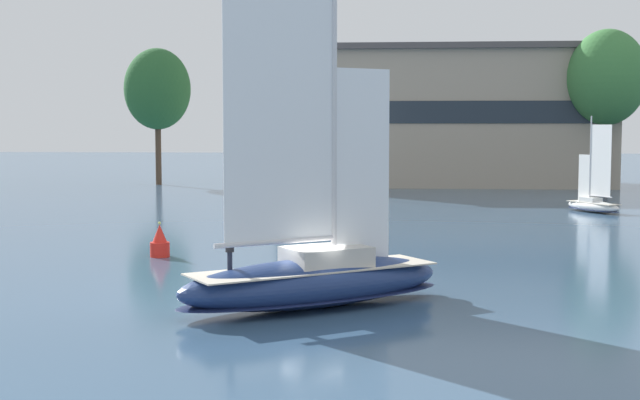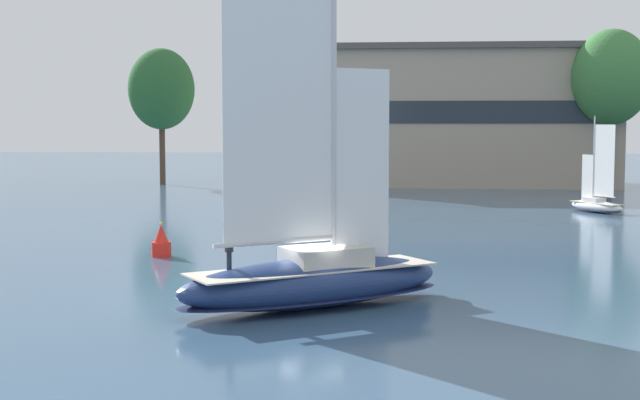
# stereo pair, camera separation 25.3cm
# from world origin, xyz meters

# --- Properties ---
(ground_plane) EXTENTS (400.00, 400.00, 0.00)m
(ground_plane) POSITION_xyz_m (0.00, 0.00, 0.00)
(ground_plane) COLOR #385675
(waterfront_building) EXTENTS (40.80, 16.95, 16.79)m
(waterfront_building) POSITION_xyz_m (9.07, 75.71, 8.43)
(waterfront_building) COLOR tan
(waterfront_building) RESTS_ON ground
(tree_shore_left) EXTENTS (8.15, 8.15, 16.78)m
(tree_shore_left) POSITION_xyz_m (-25.90, 72.60, 11.75)
(tree_shore_left) COLOR #4C3828
(tree_shore_left) RESTS_ON ground
(tree_shore_center) EXTENTS (8.79, 8.79, 18.10)m
(tree_shore_center) POSITION_xyz_m (26.98, 67.51, 12.67)
(tree_shore_center) COLOR #4C3828
(tree_shore_center) RESTS_ON ground
(sailboat_main) EXTENTS (11.68, 9.46, 16.31)m
(sailboat_main) POSITION_xyz_m (0.02, 0.01, 1.26)
(sailboat_main) COLOR navy
(sailboat_main) RESTS_ON ground
(sailboat_moored_mid_channel) EXTENTS (4.42, 5.93, 8.14)m
(sailboat_moored_mid_channel) POSITION_xyz_m (20.07, 41.27, 0.71)
(sailboat_moored_mid_channel) COLOR white
(sailboat_moored_mid_channel) RESTS_ON ground
(sailboat_moored_far_slip) EXTENTS (7.71, 5.49, 10.47)m
(sailboat_moored_far_slip) POSITION_xyz_m (-3.69, 56.38, 0.71)
(sailboat_moored_far_slip) COLOR white
(sailboat_moored_far_slip) RESTS_ON ground
(channel_buoy) EXTENTS (1.09, 1.09, 1.98)m
(channel_buoy) POSITION_xyz_m (-9.87, 13.07, 0.78)
(channel_buoy) COLOR red
(channel_buoy) RESTS_ON ground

